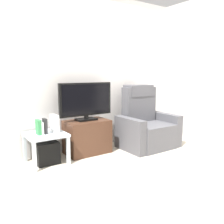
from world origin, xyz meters
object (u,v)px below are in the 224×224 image
Objects in this scene: subwoofer_box at (46,152)px; game_console at (55,123)px; book_leftmost at (38,127)px; tv_stand at (87,137)px; television at (86,101)px; side_table at (46,138)px; recliner_armchair at (146,126)px; book_rightmost at (45,126)px; book_middle at (41,128)px.

game_console is (0.15, 0.01, 0.41)m from subwoofer_box.
subwoofer_box is 1.50× the size of book_leftmost.
television is (-0.00, 0.02, 0.59)m from tv_stand.
subwoofer_box is (0.00, 0.00, -0.21)m from side_table.
recliner_armchair reaches higher than subwoofer_box.
television is 4.30× the size of book_leftmost.
side_table is (-0.70, -0.08, -0.48)m from television.
side_table is 2.47× the size of book_rightmost.
recliner_armchair reaches higher than side_table.
tv_stand is 1.28× the size of side_table.
recliner_armchair reaches higher than book_leftmost.
book_rightmost is 0.87× the size of game_console.
recliner_armchair is 2.00× the size of side_table.
book_rightmost reaches higher than subwoofer_box.
recliner_armchair reaches higher than tv_stand.
television is 0.84× the size of recliner_armchair.
television reaches higher than game_console.
subwoofer_box is at bearing 67.99° from book_rightmost.
television reaches higher than side_table.
side_table is 0.24m from game_console.
game_console is at bearing 3.95° from side_table.
subwoofer_box is (-0.70, -0.08, -0.70)m from television.
book_rightmost is at bearing 0.00° from book_middle.
book_middle reaches higher than subwoofer_box.
book_leftmost reaches higher than book_middle.
recliner_armchair is 4.94× the size of book_rightmost.
tv_stand is at bearing 4.89° from game_console.
side_table reaches higher than subwoofer_box.
tv_stand is 0.77m from book_rightmost.
subwoofer_box is (-1.74, 0.20, -0.21)m from recliner_armchair.
game_console is (0.15, 0.01, 0.19)m from side_table.
game_console is (0.24, 0.03, 0.02)m from book_leftmost.
recliner_armchair is at bearing -13.91° from tv_stand.
tv_stand is 0.77× the size of television.
tv_stand reaches higher than side_table.
side_table is at bearing 0.00° from subwoofer_box.
recliner_armchair is at bearing -14.89° from television.
side_table is at bearing 174.67° from recliner_armchair.
television is 1.18m from recliner_armchair.
book_rightmost reaches higher than side_table.
side_table is 0.21m from subwoofer_box.
game_console reaches higher than book_middle.
subwoofer_box is at bearing -173.77° from television.
book_rightmost is 0.16m from game_console.
book_middle is at bearing 0.00° from book_leftmost.
recliner_armchair is at bearing -7.47° from game_console.
side_table is 3.09× the size of book_middle.
game_console is at bearing 173.73° from recliner_armchair.
television is 0.86m from side_table.
book_rightmost reaches higher than book_middle.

